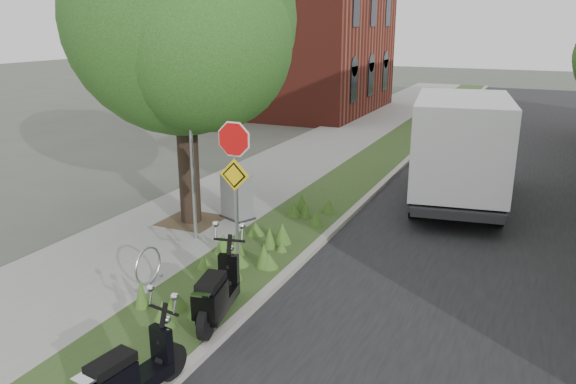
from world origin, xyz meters
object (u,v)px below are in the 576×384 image
at_px(box_truck, 460,145).
at_px(utility_cabinet, 237,198).
at_px(scooter_near, 215,300).
at_px(sign_assembly, 235,167).
at_px(scooter_far, 123,383).

height_order(box_truck, utility_cabinet, box_truck).
relative_size(scooter_near, utility_cabinet, 1.68).
bearing_deg(utility_cabinet, scooter_near, -64.37).
bearing_deg(utility_cabinet, sign_assembly, -60.52).
xyz_separation_m(scooter_near, scooter_far, (0.09, -2.40, -0.03)).
distance_m(scooter_far, utility_cabinet, 7.65).
bearing_deg(box_truck, sign_assembly, -115.52).
relative_size(sign_assembly, scooter_near, 1.68).
bearing_deg(scooter_near, utility_cabinet, 115.63).
bearing_deg(box_truck, utility_cabinet, -141.29).
xyz_separation_m(sign_assembly, scooter_near, (0.68, -1.94, -1.76)).
bearing_deg(scooter_near, scooter_far, -87.87).
height_order(scooter_near, utility_cabinet, utility_cabinet).
height_order(scooter_far, box_truck, box_truck).
relative_size(scooter_far, box_truck, 0.30).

